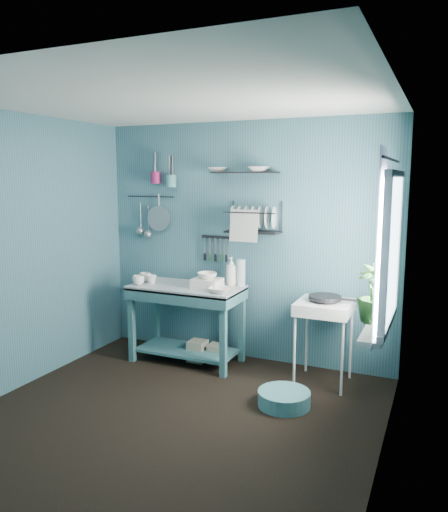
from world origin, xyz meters
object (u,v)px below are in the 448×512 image
at_px(mug_left, 138,280).
at_px(storage_tin_small, 216,353).
at_px(mug_mid, 152,279).
at_px(wash_tub, 207,283).
at_px(utensil_cup_teal, 171,181).
at_px(work_counter, 187,324).
at_px(colander, 159,218).
at_px(soap_bottle, 231,271).
at_px(hotplate_stand, 323,342).
at_px(dish_rack, 253,217).
at_px(floor_basin, 284,399).
at_px(storage_tin_large, 198,351).
at_px(utensil_cup_magenta, 156,178).
at_px(mug_right, 145,277).
at_px(potted_plant, 374,294).
at_px(water_bottle, 241,273).
at_px(frying_pan, 325,298).

bearing_deg(mug_left, storage_tin_small, 17.10).
relative_size(mug_mid, wash_tub, 0.36).
relative_size(wash_tub, utensil_cup_teal, 2.15).
xyz_separation_m(work_counter, storage_tin_small, (0.30, 0.08, -0.31)).
bearing_deg(colander, soap_bottle, -8.27).
xyz_separation_m(hotplate_stand, dish_rack, (-0.80, 0.24, 1.14)).
distance_m(hotplate_stand, floor_basin, 0.73).
distance_m(storage_tin_large, floor_basin, 1.32).
bearing_deg(floor_basin, hotplate_stand, 73.25).
height_order(hotplate_stand, utensil_cup_magenta, utensil_cup_magenta).
bearing_deg(mug_left, floor_basin, -14.18).
xyz_separation_m(work_counter, utensil_cup_teal, (-0.34, 0.31, 1.48)).
height_order(mug_right, utensil_cup_teal, utensil_cup_teal).
xyz_separation_m(mug_right, hotplate_stand, (1.94, 0.02, -0.47)).
height_order(mug_mid, potted_plant, potted_plant).
bearing_deg(floor_basin, dish_rack, 125.77).
distance_m(water_bottle, storage_tin_large, 0.96).
relative_size(mug_right, storage_tin_small, 0.61).
bearing_deg(soap_bottle, potted_plant, -28.40).
bearing_deg(mug_right, colander, 93.89).
xyz_separation_m(frying_pan, storage_tin_small, (-1.14, 0.06, -0.73)).
relative_size(hotplate_stand, floor_basin, 1.77).
bearing_deg(colander, mug_mid, -70.20).
distance_m(mug_mid, mug_right, 0.13).
xyz_separation_m(soap_bottle, floor_basin, (0.83, -0.80, -0.90)).
xyz_separation_m(mug_mid, storage_tin_small, (0.68, 0.14, -0.76)).
relative_size(work_counter, dish_rack, 2.10).
distance_m(hotplate_stand, utensil_cup_teal, 2.34).
bearing_deg(dish_rack, mug_left, -154.54).
xyz_separation_m(work_counter, storage_tin_large, (0.10, 0.05, -0.30)).
bearing_deg(wash_tub, storage_tin_large, 154.98).
bearing_deg(mug_mid, dish_rack, 17.30).
distance_m(water_bottle, floor_basin, 1.41).
bearing_deg(frying_pan, potted_plant, -51.67).
relative_size(mug_right, frying_pan, 0.41).
height_order(frying_pan, utensil_cup_teal, utensil_cup_teal).
height_order(dish_rack, floor_basin, dish_rack).
relative_size(mug_right, utensil_cup_magenta, 0.95).
bearing_deg(utensil_cup_teal, wash_tub, -29.11).
xyz_separation_m(mug_left, floor_basin, (1.73, -0.44, -0.80)).
distance_m(wash_tub, water_bottle, 0.37).
bearing_deg(hotplate_stand, floor_basin, -106.25).
xyz_separation_m(colander, potted_plant, (2.48, -0.97, -0.42)).
relative_size(utensil_cup_teal, potted_plant, 0.29).
height_order(hotplate_stand, colander, colander).
bearing_deg(floor_basin, wash_tub, 150.06).
xyz_separation_m(mug_left, mug_mid, (0.10, 0.10, -0.00)).
xyz_separation_m(work_counter, mug_mid, (-0.38, -0.06, 0.45)).
bearing_deg(dish_rack, mug_right, -162.27).
bearing_deg(storage_tin_large, floor_basin, -29.32).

